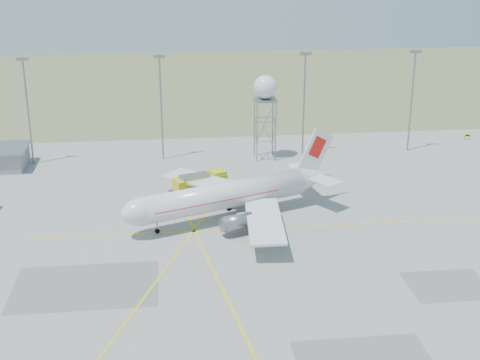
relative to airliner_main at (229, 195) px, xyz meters
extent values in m
plane|color=#9C9C97|center=(0.05, -34.51, -3.80)|extent=(400.00, 400.00, 0.00)
cube|color=#556939|center=(0.05, 105.49, -3.79)|extent=(400.00, 120.00, 0.03)
cylinder|color=gray|center=(-34.95, 31.49, 6.20)|extent=(0.36, 0.36, 20.00)
cube|color=gray|center=(-34.95, 31.49, 16.40)|extent=(2.20, 0.50, 0.60)
cylinder|color=gray|center=(-9.95, 31.49, 6.20)|extent=(0.36, 0.36, 20.00)
cube|color=gray|center=(-9.95, 31.49, 16.40)|extent=(2.20, 0.50, 0.60)
cylinder|color=gray|center=(18.05, 31.49, 6.20)|extent=(0.36, 0.36, 20.00)
cube|color=gray|center=(18.05, 31.49, 16.40)|extent=(2.20, 0.50, 0.60)
cylinder|color=gray|center=(40.05, 31.49, 6.20)|extent=(0.36, 0.36, 20.00)
cube|color=gray|center=(40.05, 31.49, 16.40)|extent=(2.20, 0.50, 0.60)
cylinder|color=black|center=(55.05, 37.49, -3.40)|extent=(0.10, 0.10, 0.80)
cylinder|color=black|center=(56.25, 37.49, -3.40)|extent=(0.10, 0.10, 0.80)
cube|color=yellow|center=(55.65, 37.49, -2.85)|extent=(1.60, 0.15, 0.50)
cube|color=black|center=(55.65, 37.41, -2.85)|extent=(0.80, 0.03, 0.30)
cylinder|color=silver|center=(-0.58, -0.23, 0.11)|extent=(26.36, 13.71, 4.11)
ellipsoid|color=silver|center=(-13.00, -5.18, 0.11)|extent=(7.63, 6.26, 4.11)
cube|color=black|center=(-14.14, -5.63, 0.72)|extent=(2.28, 2.68, 1.00)
cone|color=silver|center=(14.70, 5.86, 0.42)|extent=(7.25, 6.10, 4.11)
cube|color=silver|center=(14.70, 5.86, 4.73)|extent=(6.23, 2.72, 7.73)
cube|color=red|center=(14.89, 5.93, 5.45)|extent=(3.42, 1.64, 3.97)
cube|color=silver|center=(13.01, 8.72, 0.93)|extent=(5.15, 6.47, 0.19)
cube|color=silver|center=(15.44, 2.61, 0.93)|extent=(5.15, 6.47, 0.19)
cube|color=silver|center=(-2.57, 8.94, -0.92)|extent=(15.49, 14.72, 0.37)
cube|color=silver|center=(4.28, -8.26, -0.92)|extent=(6.15, 16.77, 0.37)
cylinder|color=slate|center=(-3.74, 4.93, -1.85)|extent=(4.89, 3.80, 2.36)
cylinder|color=slate|center=(0.67, -6.15, -1.85)|extent=(4.89, 3.80, 2.36)
cube|color=red|center=(-2.49, -0.99, 0.21)|extent=(20.64, 11.47, 0.12)
cylinder|color=black|center=(-11.09, -4.42, -3.34)|extent=(0.93, 0.93, 0.93)
cube|color=black|center=(1.33, 0.53, -3.34)|extent=(3.24, 6.11, 0.93)
cylinder|color=gray|center=(1.33, 0.53, -2.87)|extent=(0.32, 0.32, 1.85)
cylinder|color=gray|center=(8.21, 27.80, 2.14)|extent=(0.22, 0.22, 11.89)
cylinder|color=gray|center=(11.87, 27.80, 2.14)|extent=(0.22, 0.22, 11.89)
cylinder|color=gray|center=(11.87, 31.46, 2.14)|extent=(0.22, 0.22, 11.89)
cylinder|color=gray|center=(8.21, 31.46, 2.14)|extent=(0.22, 0.22, 11.89)
cube|color=gray|center=(10.04, 29.63, 8.09)|extent=(4.26, 4.26, 0.23)
sphere|color=silver|center=(10.04, 29.63, 10.47)|extent=(4.57, 4.57, 4.57)
cube|color=gold|center=(-3.82, 11.34, -1.79)|extent=(9.51, 6.20, 2.21)
cube|color=gold|center=(-0.85, 12.56, -0.89)|extent=(3.29, 3.51, 1.41)
cube|color=black|center=(-0.20, 12.82, -0.79)|extent=(1.08, 2.46, 1.00)
cube|color=gray|center=(-4.75, 10.96, -0.49)|extent=(5.56, 4.13, 0.40)
camera|label=1|loc=(-9.33, -95.18, 36.82)|focal=50.00mm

